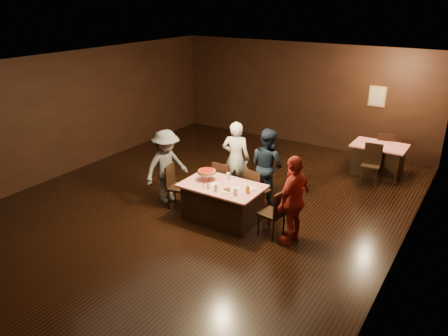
{
  "coord_description": "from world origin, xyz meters",
  "views": [
    {
      "loc": [
        4.96,
        -7.09,
        4.27
      ],
      "look_at": [
        0.56,
        -0.18,
        1.0
      ],
      "focal_mm": 35.0,
      "sensor_mm": 36.0,
      "label": 1
    }
  ],
  "objects": [
    {
      "name": "diner_navy_hoodie",
      "position": [
        1.05,
        0.8,
        0.83
      ],
      "size": [
        0.96,
        0.85,
        1.66
      ],
      "primitive_type": "imported",
      "rotation": [
        0.0,
        0.0,
        2.82
      ],
      "color": "black",
      "rests_on": "ground"
    },
    {
      "name": "diner_grey_knit",
      "position": [
        -0.77,
        -0.39,
        0.81
      ],
      "size": [
        0.88,
        1.18,
        1.63
      ],
      "primitive_type": "imported",
      "rotation": [
        0.0,
        0.0,
        1.28
      ],
      "color": "#545359",
      "rests_on": "ground"
    },
    {
      "name": "glass_front_right",
      "position": [
        1.16,
        -0.73,
        0.84
      ],
      "size": [
        0.08,
        0.08,
        0.14
      ],
      "primitive_type": "cylinder",
      "color": "silver",
      "rests_on": "main_table"
    },
    {
      "name": "chair_back_near",
      "position": [
        2.71,
        3.01,
        0.47
      ],
      "size": [
        0.47,
        0.47,
        0.95
      ],
      "primitive_type": "cube",
      "rotation": [
        0.0,
        0.0,
        0.11
      ],
      "color": "black",
      "rests_on": "ground"
    },
    {
      "name": "chair_back_far",
      "position": [
        2.71,
        4.31,
        0.47
      ],
      "size": [
        0.5,
        0.5,
        0.95
      ],
      "primitive_type": "cube",
      "rotation": [
        0.0,
        0.0,
        3.36
      ],
      "color": "black",
      "rests_on": "ground"
    },
    {
      "name": "napkin_left",
      "position": [
        0.56,
        -0.53,
        0.77
      ],
      "size": [
        0.21,
        0.21,
        0.01
      ],
      "primitive_type": "cube",
      "rotation": [
        0.0,
        0.0,
        -0.35
      ],
      "color": "white",
      "rests_on": "main_table"
    },
    {
      "name": "chair_far_left",
      "position": [
        0.31,
        0.27,
        0.47
      ],
      "size": [
        0.42,
        0.42,
        0.95
      ],
      "primitive_type": "cube",
      "rotation": [
        0.0,
        0.0,
        3.15
      ],
      "color": "black",
      "rests_on": "ground"
    },
    {
      "name": "main_table",
      "position": [
        0.71,
        -0.48,
        0.39
      ],
      "size": [
        1.6,
        1.0,
        0.77
      ],
      "primitive_type": "cube",
      "color": "red",
      "rests_on": "ground"
    },
    {
      "name": "room",
      "position": [
        0.0,
        0.01,
        2.14
      ],
      "size": [
        10.0,
        10.04,
        3.02
      ],
      "color": "black",
      "rests_on": "ground"
    },
    {
      "name": "glass_amber",
      "position": [
        1.31,
        -0.53,
        0.84
      ],
      "size": [
        0.08,
        0.08,
        0.14
      ],
      "primitive_type": "cylinder",
      "color": "#BF7F26",
      "rests_on": "main_table"
    },
    {
      "name": "glass_front_left",
      "position": [
        0.76,
        -0.78,
        0.84
      ],
      "size": [
        0.08,
        0.08,
        0.14
      ],
      "primitive_type": "cylinder",
      "color": "silver",
      "rests_on": "main_table"
    },
    {
      "name": "diner_white_jacket",
      "position": [
        0.27,
        0.77,
        0.85
      ],
      "size": [
        0.72,
        0.58,
        1.7
      ],
      "primitive_type": "imported",
      "rotation": [
        0.0,
        0.0,
        3.46
      ],
      "color": "silver",
      "rests_on": "ground"
    },
    {
      "name": "pizza_stand",
      "position": [
        0.31,
        -0.43,
        0.95
      ],
      "size": [
        0.38,
        0.38,
        0.22
      ],
      "color": "black",
      "rests_on": "main_table"
    },
    {
      "name": "napkin_center",
      "position": [
        1.01,
        -0.48,
        0.77
      ],
      "size": [
        0.19,
        0.19,
        0.01
      ],
      "primitive_type": "cube",
      "rotation": [
        0.0,
        0.0,
        0.21
      ],
      "color": "white",
      "rests_on": "main_table"
    },
    {
      "name": "back_table",
      "position": [
        2.71,
        3.71,
        0.39
      ],
      "size": [
        1.3,
        0.9,
        0.77
      ],
      "primitive_type": "cube",
      "color": "red",
      "rests_on": "ground"
    },
    {
      "name": "plate_with_slice",
      "position": [
        0.96,
        -0.66,
        0.8
      ],
      "size": [
        0.25,
        0.25,
        0.06
      ],
      "color": "white",
      "rests_on": "main_table"
    },
    {
      "name": "chair_far_right",
      "position": [
        1.11,
        0.27,
        0.47
      ],
      "size": [
        0.5,
        0.5,
        0.95
      ],
      "primitive_type": "cube",
      "rotation": [
        0.0,
        0.0,
        2.94
      ],
      "color": "black",
      "rests_on": "ground"
    },
    {
      "name": "condiments",
      "position": [
        0.53,
        -0.77,
        0.82
      ],
      "size": [
        0.17,
        0.1,
        0.09
      ],
      "color": "silver",
      "rests_on": "main_table"
    },
    {
      "name": "glass_back",
      "position": [
        0.66,
        -0.18,
        0.84
      ],
      "size": [
        0.08,
        0.08,
        0.14
      ],
      "primitive_type": "cylinder",
      "color": "silver",
      "rests_on": "main_table"
    },
    {
      "name": "diner_red_shirt",
      "position": [
        2.24,
        -0.48,
        0.84
      ],
      "size": [
        0.51,
        1.02,
        1.68
      ],
      "primitive_type": "imported",
      "rotation": [
        0.0,
        0.0,
        -1.67
      ],
      "color": "#A42A21",
      "rests_on": "ground"
    },
    {
      "name": "chair_end_left",
      "position": [
        -0.39,
        -0.48,
        0.47
      ],
      "size": [
        0.51,
        0.51,
        0.95
      ],
      "primitive_type": "cube",
      "rotation": [
        0.0,
        0.0,
        1.82
      ],
      "color": "black",
      "rests_on": "ground"
    },
    {
      "name": "chair_end_right",
      "position": [
        1.81,
        -0.48,
        0.47
      ],
      "size": [
        0.48,
        0.48,
        0.95
      ],
      "primitive_type": "cube",
      "rotation": [
        0.0,
        0.0,
        -1.73
      ],
      "color": "black",
      "rests_on": "ground"
    },
    {
      "name": "plate_empty",
      "position": [
        1.26,
        -0.33,
        0.78
      ],
      "size": [
        0.25,
        0.25,
        0.01
      ],
      "primitive_type": "cylinder",
      "color": "white",
      "rests_on": "main_table"
    }
  ]
}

